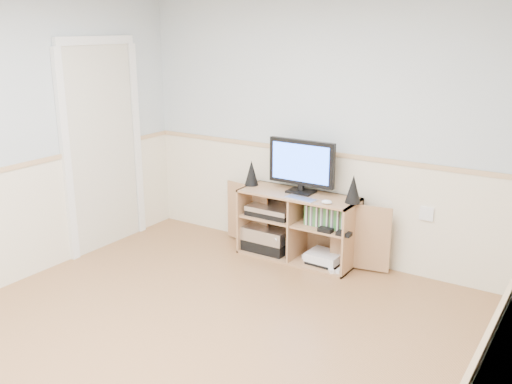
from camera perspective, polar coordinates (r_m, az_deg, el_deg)
room at (r=3.67m, az=-8.40°, el=0.97°), size 4.04×4.54×2.54m
media_cabinet at (r=5.52m, az=4.45°, el=-3.23°), size 1.78×0.43×0.65m
monitor at (r=5.35m, az=4.57°, el=2.78°), size 0.67×0.18×0.51m
speaker_left at (r=5.63m, az=-0.45°, el=1.93°), size 0.14×0.14×0.25m
speaker_right at (r=5.14m, az=9.70°, el=0.31°), size 0.14×0.14×0.26m
keyboard at (r=5.21m, az=4.51°, el=-0.67°), size 0.30×0.15×0.01m
mouse at (r=5.10m, az=7.10°, el=-1.00°), size 0.11×0.09×0.04m
av_components at (r=5.66m, az=1.41°, el=-3.90°), size 0.53×0.34×0.47m
game_consoles at (r=5.44m, az=6.80°, el=-6.56°), size 0.45×0.30×0.11m
game_cases at (r=5.28m, az=7.03°, el=-2.47°), size 0.39×0.13×0.19m
wall_outlet at (r=5.19m, az=16.71°, el=-2.08°), size 0.12×0.03×0.12m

